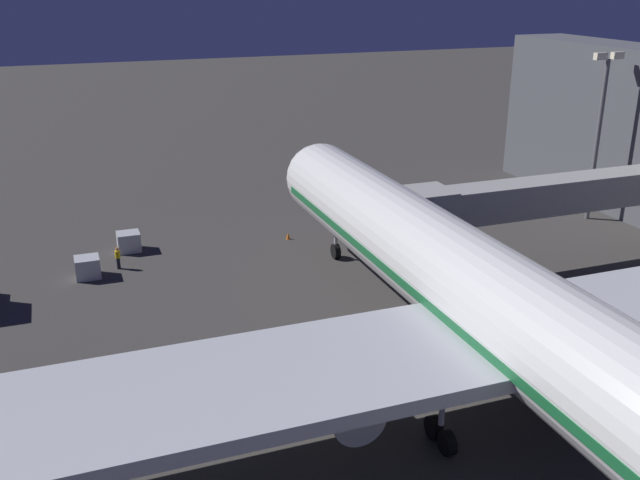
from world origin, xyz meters
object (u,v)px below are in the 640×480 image
at_px(traffic_cone_nose_starboard, 288,236).
at_px(baggage_container_mid_row, 88,267).
at_px(apron_floodlight_mast, 600,123).
at_px(traffic_cone_nose_port, 336,230).
at_px(jet_bridge, 534,197).
at_px(airliner_at_gate, 509,317).
at_px(ground_crew_marshaller_fwd, 118,257).
at_px(baggage_container_near_belt, 129,242).

bearing_deg(traffic_cone_nose_starboard, baggage_container_mid_row, 9.01).
distance_m(apron_floodlight_mast, traffic_cone_nose_port, 25.23).
xyz_separation_m(jet_bridge, apron_floodlight_mast, (-12.45, -8.20, 3.19)).
bearing_deg(apron_floodlight_mast, airliner_at_gate, 43.46).
bearing_deg(ground_crew_marshaller_fwd, airliner_at_gate, 121.52).
bearing_deg(baggage_container_near_belt, airliner_at_gate, 116.59).
distance_m(baggage_container_mid_row, traffic_cone_nose_starboard, 16.76).
bearing_deg(traffic_cone_nose_port, traffic_cone_nose_starboard, 0.00).
bearing_deg(jet_bridge, baggage_container_near_belt, -27.14).
height_order(baggage_container_mid_row, traffic_cone_nose_port, baggage_container_mid_row).
distance_m(jet_bridge, ground_crew_marshaller_fwd, 31.79).
bearing_deg(ground_crew_marshaller_fwd, jet_bridge, 159.79).
xyz_separation_m(baggage_container_near_belt, traffic_cone_nose_port, (-17.45, 1.91, -0.51)).
bearing_deg(apron_floodlight_mast, baggage_container_near_belt, -8.79).
distance_m(ground_crew_marshaller_fwd, traffic_cone_nose_starboard, 14.37).
bearing_deg(airliner_at_gate, baggage_container_near_belt, -63.41).
bearing_deg(baggage_container_mid_row, baggage_container_near_belt, -127.62).
bearing_deg(airliner_at_gate, traffic_cone_nose_starboard, -85.59).
bearing_deg(baggage_container_mid_row, apron_floodlight_mast, 177.72).
xyz_separation_m(baggage_container_near_belt, ground_crew_marshaller_fwd, (1.20, 3.64, 0.18)).
bearing_deg(ground_crew_marshaller_fwd, baggage_container_mid_row, 21.28).
bearing_deg(jet_bridge, airliner_at_gate, 50.74).
bearing_deg(jet_bridge, apron_floodlight_mast, -146.64).
bearing_deg(airliner_at_gate, traffic_cone_nose_port, -94.41).
height_order(traffic_cone_nose_port, traffic_cone_nose_starboard, same).
height_order(ground_crew_marshaller_fwd, traffic_cone_nose_port, ground_crew_marshaller_fwd).
relative_size(jet_bridge, ground_crew_marshaller_fwd, 14.04).
xyz_separation_m(traffic_cone_nose_port, traffic_cone_nose_starboard, (4.40, 0.00, 0.00)).
height_order(apron_floodlight_mast, traffic_cone_nose_starboard, apron_floodlight_mast).
bearing_deg(airliner_at_gate, apron_floodlight_mast, -136.54).
distance_m(baggage_container_mid_row, traffic_cone_nose_port, 21.11).
bearing_deg(traffic_cone_nose_starboard, airliner_at_gate, 94.41).
distance_m(baggage_container_mid_row, ground_crew_marshaller_fwd, 2.47).
bearing_deg(baggage_container_near_belt, apron_floodlight_mast, 171.21).
height_order(airliner_at_gate, traffic_cone_nose_starboard, airliner_at_gate).
bearing_deg(apron_floodlight_mast, baggage_container_mid_row, -2.28).
distance_m(airliner_at_gate, traffic_cone_nose_port, 29.12).
relative_size(airliner_at_gate, apron_floodlight_mast, 3.95).
bearing_deg(traffic_cone_nose_starboard, ground_crew_marshaller_fwd, 6.92).
xyz_separation_m(apron_floodlight_mast, baggage_container_near_belt, (40.75, -6.30, -8.11)).
bearing_deg(jet_bridge, traffic_cone_nose_starboard, -39.55).
height_order(jet_bridge, baggage_container_mid_row, jet_bridge).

